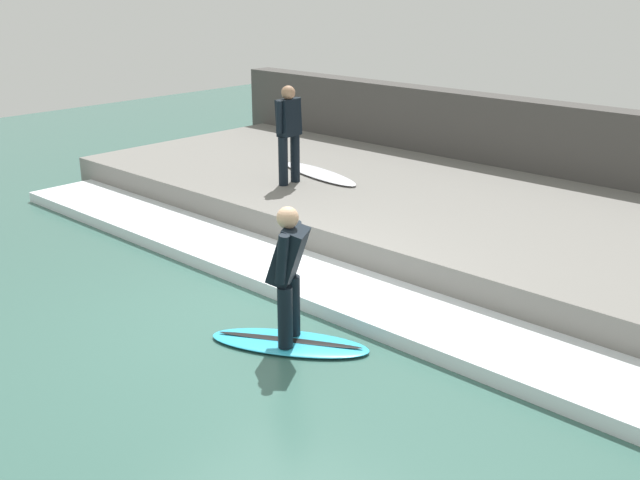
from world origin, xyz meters
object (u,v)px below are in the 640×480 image
object	(u,v)px
surfer_riding	(288,268)
surfboard_waiting_near	(319,173)
surfboard_riding	(290,343)
surfer_waiting_near	(289,129)

from	to	relation	value
surfer_riding	surfboard_waiting_near	world-z (taller)	surfer_riding
surfboard_waiting_near	surfboard_riding	bearing A→B (deg)	-140.56
surfer_waiting_near	surfboard_waiting_near	xyz separation A→B (m)	(0.67, -0.00, -0.81)
surfer_riding	surfboard_riding	bearing A→B (deg)	-104.04
surfer_riding	surfer_waiting_near	bearing A→B (deg)	45.02
surfer_riding	surfer_waiting_near	world-z (taller)	surfer_waiting_near
surfboard_riding	surfboard_waiting_near	xyz separation A→B (m)	(3.79, 3.11, 0.49)
surfboard_riding	surfer_riding	size ratio (longest dim) A/B	1.21
surfer_riding	surfer_waiting_near	distance (m)	4.43
surfboard_riding	surfer_waiting_near	distance (m)	4.60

